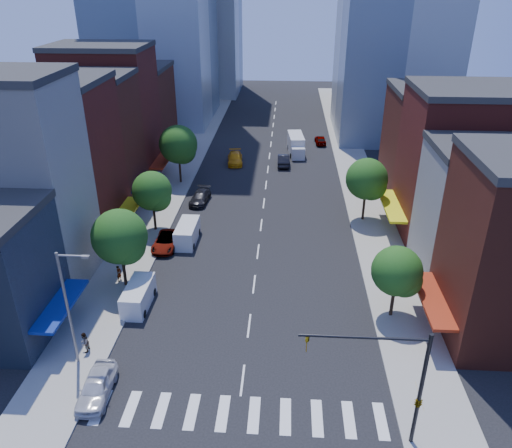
{
  "coord_description": "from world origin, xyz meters",
  "views": [
    {
      "loc": [
        2.57,
        -25.93,
        25.08
      ],
      "look_at": [
        0.03,
        14.22,
        5.0
      ],
      "focal_mm": 35.0,
      "sensor_mm": 36.0,
      "label": 1
    }
  ],
  "objects": [
    {
      "name": "bldg_right_1",
      "position": [
        21.0,
        15.0,
        6.0
      ],
      "size": [
        12.0,
        8.0,
        12.0
      ],
      "primitive_type": "cube",
      "color": "beige",
      "rests_on": "ground"
    },
    {
      "name": "sidewalk_left",
      "position": [
        -12.5,
        40.0,
        0.07
      ],
      "size": [
        5.0,
        120.0,
        0.15
      ],
      "primitive_type": "cube",
      "color": "gray",
      "rests_on": "ground"
    },
    {
      "name": "bldg_left_1",
      "position": [
        -21.0,
        12.0,
        9.0
      ],
      "size": [
        12.0,
        8.0,
        18.0
      ],
      "primitive_type": "cube",
      "color": "beige",
      "rests_on": "ground"
    },
    {
      "name": "parked_car_front",
      "position": [
        -9.5,
        -2.0,
        0.79
      ],
      "size": [
        2.07,
        4.73,
        1.59
      ],
      "primitive_type": "imported",
      "rotation": [
        0.0,
        0.0,
        0.04
      ],
      "color": "silver",
      "rests_on": "ground"
    },
    {
      "name": "pedestrian_far",
      "position": [
        -11.81,
        2.03,
        0.97
      ],
      "size": [
        0.63,
        0.8,
        1.64
      ],
      "primitive_type": "imported",
      "rotation": [
        0.0,
        0.0,
        -1.58
      ],
      "color": "#999999",
      "rests_on": "sidewalk_left"
    },
    {
      "name": "taxi",
      "position": [
        -4.98,
        44.31,
        0.76
      ],
      "size": [
        2.66,
        5.44,
        1.52
      ],
      "primitive_type": "imported",
      "rotation": [
        0.0,
        0.0,
        0.1
      ],
      "color": "orange",
      "rests_on": "ground"
    },
    {
      "name": "tree_left_mid",
      "position": [
        -11.35,
        21.92,
        4.53
      ],
      "size": [
        4.2,
        4.2,
        6.65
      ],
      "color": "black",
      "rests_on": "sidewalk_left"
    },
    {
      "name": "crosswalk",
      "position": [
        0.0,
        -3.0,
        0.01
      ],
      "size": [
        19.0,
        3.0,
        0.01
      ],
      "primitive_type": "cube",
      "color": "silver",
      "rests_on": "ground"
    },
    {
      "name": "bldg_right_3",
      "position": [
        21.0,
        34.0,
        6.5
      ],
      "size": [
        12.0,
        10.0,
        13.0
      ],
      "primitive_type": "cube",
      "color": "#572115",
      "rests_on": "ground"
    },
    {
      "name": "tree_right_far",
      "position": [
        11.65,
        25.92,
        4.86
      ],
      "size": [
        4.6,
        4.6,
        7.2
      ],
      "color": "black",
      "rests_on": "sidewalk_right"
    },
    {
      "name": "traffic_signal",
      "position": [
        9.94,
        -4.5,
        4.16
      ],
      "size": [
        7.24,
        2.24,
        8.0
      ],
      "color": "black",
      "rests_on": "sidewalk_right"
    },
    {
      "name": "bldg_right_2",
      "position": [
        21.0,
        24.0,
        7.5
      ],
      "size": [
        12.0,
        10.0,
        15.0
      ],
      "primitive_type": "cube",
      "color": "#5F1B16",
      "rests_on": "ground"
    },
    {
      "name": "tree_left_near",
      "position": [
        -11.35,
        10.92,
        4.87
      ],
      "size": [
        4.8,
        4.8,
        7.3
      ],
      "color": "black",
      "rests_on": "sidewalk_left"
    },
    {
      "name": "pedestrian_near",
      "position": [
        -12.24,
        11.59,
        0.92
      ],
      "size": [
        0.5,
        0.64,
        1.55
      ],
      "primitive_type": "imported",
      "rotation": [
        0.0,
        0.0,
        1.32
      ],
      "color": "#999999",
      "rests_on": "sidewalk_left"
    },
    {
      "name": "streetlight",
      "position": [
        -11.81,
        1.0,
        5.28
      ],
      "size": [
        2.25,
        0.25,
        9.0
      ],
      "color": "slate",
      "rests_on": "sidewalk_left"
    },
    {
      "name": "bldg_left_4",
      "position": [
        -21.0,
        37.5,
        8.5
      ],
      "size": [
        12.0,
        9.0,
        17.0
      ],
      "primitive_type": "cube",
      "color": "#5F1B16",
      "rests_on": "ground"
    },
    {
      "name": "tree_left_far",
      "position": [
        -11.35,
        35.92,
        5.2
      ],
      "size": [
        5.0,
        5.0,
        7.75
      ],
      "color": "black",
      "rests_on": "sidewalk_left"
    },
    {
      "name": "bldg_left_3",
      "position": [
        -21.0,
        29.0,
        7.5
      ],
      "size": [
        12.0,
        8.0,
        15.0
      ],
      "primitive_type": "cube",
      "color": "#572115",
      "rests_on": "ground"
    },
    {
      "name": "sidewalk_right",
      "position": [
        12.5,
        40.0,
        0.07
      ],
      "size": [
        5.0,
        120.0,
        0.15
      ],
      "primitive_type": "cube",
      "color": "gray",
      "rests_on": "ground"
    },
    {
      "name": "bldg_left_2",
      "position": [
        -21.0,
        20.5,
        8.0
      ],
      "size": [
        12.0,
        9.0,
        16.0
      ],
      "primitive_type": "cube",
      "color": "#5F1B16",
      "rests_on": "ground"
    },
    {
      "name": "cargo_van_near",
      "position": [
        -9.5,
        8.01,
        0.98
      ],
      "size": [
        1.95,
        4.67,
        1.98
      ],
      "rotation": [
        0.0,
        0.0,
        -0.01
      ],
      "color": "silver",
      "rests_on": "ground"
    },
    {
      "name": "traffic_car_far",
      "position": [
        8.18,
        54.7,
        0.7
      ],
      "size": [
        1.89,
        4.21,
        1.4
      ],
      "primitive_type": "imported",
      "rotation": [
        0.0,
        0.0,
        3.2
      ],
      "color": "#999999",
      "rests_on": "ground"
    },
    {
      "name": "box_truck",
      "position": [
        4.08,
        49.48,
        1.36
      ],
      "size": [
        2.78,
        7.31,
        2.87
      ],
      "rotation": [
        0.0,
        0.0,
        0.1
      ],
      "color": "silver",
      "rests_on": "ground"
    },
    {
      "name": "parked_car_rear",
      "position": [
        -7.83,
        29.74,
        0.7
      ],
      "size": [
        2.36,
        4.96,
        1.4
      ],
      "primitive_type": "imported",
      "rotation": [
        0.0,
        0.0,
        -0.09
      ],
      "color": "black",
      "rests_on": "ground"
    },
    {
      "name": "traffic_car_oncoming",
      "position": [
        2.22,
        43.96,
        0.81
      ],
      "size": [
        1.81,
        4.94,
        1.62
      ],
      "primitive_type": "imported",
      "rotation": [
        0.0,
        0.0,
        3.16
      ],
      "color": "black",
      "rests_on": "ground"
    },
    {
      "name": "parked_car_second",
      "position": [
        -7.5,
        20.71,
        0.67
      ],
      "size": [
        1.67,
        4.14,
        1.34
      ],
      "primitive_type": "imported",
      "rotation": [
        0.0,
        0.0,
        0.06
      ],
      "color": "black",
      "rests_on": "ground"
    },
    {
      "name": "cargo_van_far",
      "position": [
        -7.5,
        19.51,
        1.01
      ],
      "size": [
        2.02,
        4.82,
        2.04
      ],
      "rotation": [
        0.0,
        0.0,
        -0.01
      ],
      "color": "silver",
      "rests_on": "ground"
    },
    {
      "name": "parked_car_third",
      "position": [
        -9.48,
        18.28,
        0.68
      ],
      "size": [
        2.3,
        4.92,
        1.36
      ],
      "primitive_type": "imported",
      "rotation": [
        0.0,
        0.0,
        -0.01
      ],
      "color": "#999999",
      "rests_on": "ground"
    },
    {
      "name": "bldg_left_5",
      "position": [
        -21.0,
        47.0,
        6.5
      ],
      "size": [
        12.0,
        10.0,
        13.0
      ],
      "primitive_type": "cube",
      "color": "#572115",
      "rests_on": "ground"
    },
    {
      "name": "ground",
      "position": [
        0.0,
        0.0,
        0.0
      ],
      "size": [
        220.0,
        220.0,
        0.0
      ],
      "primitive_type": "plane",
      "color": "black",
      "rests_on": "ground"
    },
    {
      "name": "tree_right_near",
      "position": [
        11.65,
        7.92,
        4.19
      ],
      "size": [
        4.0,
        4.0,
        6.2
      ],
      "color": "black",
      "rests_on": "sidewalk_right"
    }
  ]
}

